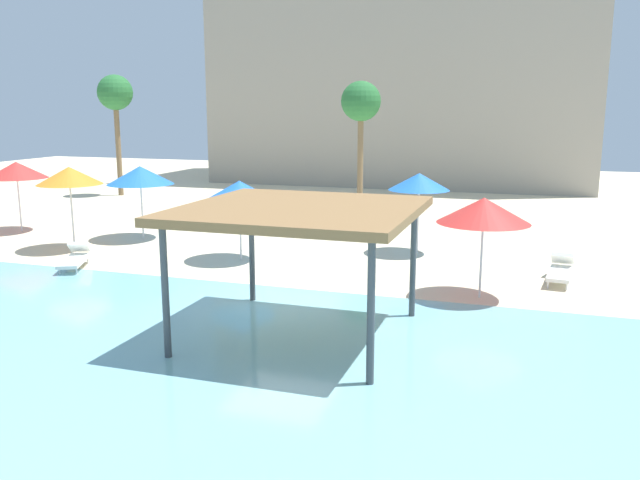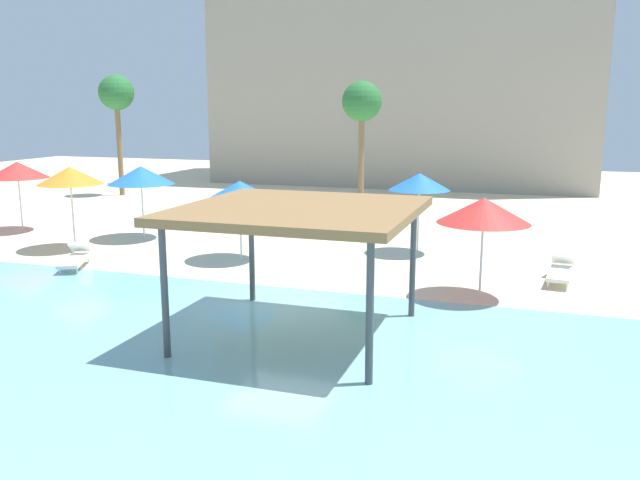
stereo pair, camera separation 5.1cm
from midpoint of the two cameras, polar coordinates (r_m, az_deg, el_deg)
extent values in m
plane|color=beige|center=(16.23, -3.53, -5.76)|extent=(80.00, 80.00, 0.00)
cube|color=#7AB7C1|center=(11.82, -13.21, -12.70)|extent=(44.00, 13.50, 0.04)
cylinder|color=#42474C|center=(16.33, -6.04, -0.92)|extent=(0.14, 0.14, 2.63)
cylinder|color=#42474C|center=(15.16, 8.00, -1.93)|extent=(0.14, 0.14, 2.63)
cylinder|color=#42474C|center=(12.88, -13.41, -4.55)|extent=(0.14, 0.14, 2.63)
cylinder|color=#42474C|center=(11.36, 4.32, -6.43)|extent=(0.14, 0.14, 2.63)
cube|color=olive|center=(13.49, -1.85, 2.60)|extent=(4.73, 4.73, 0.18)
cylinder|color=silver|center=(23.98, -20.79, 1.88)|extent=(0.06, 0.06, 2.24)
cone|color=orange|center=(23.81, -21.03, 5.25)|extent=(2.18, 2.18, 0.60)
cylinder|color=silver|center=(17.17, 13.76, -1.76)|extent=(0.06, 0.06, 1.94)
cone|color=red|center=(16.93, 13.96, 2.51)|extent=(2.35, 2.35, 0.64)
cylinder|color=silver|center=(21.00, -7.01, 0.88)|extent=(0.06, 0.06, 1.95)
cone|color=blue|center=(20.81, -7.09, 4.33)|extent=(2.16, 2.16, 0.59)
cylinder|color=silver|center=(22.08, 8.44, 1.59)|extent=(0.06, 0.06, 2.12)
cone|color=blue|center=(21.89, 8.55, 5.05)|extent=(2.03, 2.03, 0.56)
cylinder|color=silver|center=(28.35, -24.71, 2.80)|extent=(0.06, 0.06, 2.09)
cone|color=red|center=(28.20, -24.95, 5.54)|extent=(2.33, 2.33, 0.64)
cylinder|color=silver|center=(25.17, -15.26, 2.40)|extent=(0.06, 0.06, 2.03)
cone|color=blue|center=(25.00, -15.43, 5.46)|extent=(2.43, 2.43, 0.67)
cylinder|color=white|center=(18.73, 20.59, -3.79)|extent=(0.05, 0.05, 0.22)
cylinder|color=white|center=(18.76, 19.13, -3.67)|extent=(0.05, 0.05, 0.22)
cylinder|color=white|center=(20.12, 20.87, -2.78)|extent=(0.05, 0.05, 0.22)
cylinder|color=white|center=(20.15, 19.51, -2.67)|extent=(0.05, 0.05, 0.22)
cube|color=white|center=(19.40, 20.06, -2.75)|extent=(0.78, 1.85, 0.10)
cube|color=white|center=(20.06, 20.28, -1.51)|extent=(0.65, 0.57, 0.40)
cylinder|color=white|center=(20.37, -20.47, -2.59)|extent=(0.05, 0.05, 0.22)
cylinder|color=white|center=(20.49, -21.78, -2.61)|extent=(0.05, 0.05, 0.22)
cylinder|color=white|center=(21.73, -19.59, -1.68)|extent=(0.05, 0.05, 0.22)
cylinder|color=white|center=(21.84, -20.81, -1.70)|extent=(0.05, 0.05, 0.22)
cube|color=white|center=(21.07, -20.68, -1.71)|extent=(1.30, 1.89, 0.10)
cube|color=white|center=(21.72, -20.27, -0.56)|extent=(0.76, 0.71, 0.40)
cylinder|color=brown|center=(38.03, -17.17, 7.68)|extent=(0.28, 0.28, 5.25)
sphere|color=#286B33|center=(37.98, -17.44, 12.15)|extent=(1.90, 1.90, 1.90)
cylinder|color=brown|center=(31.94, 3.47, 7.08)|extent=(0.28, 0.28, 4.74)
sphere|color=#286B33|center=(31.85, 3.53, 11.96)|extent=(1.90, 1.90, 1.90)
cube|color=#9E9384|center=(44.97, 7.61, 16.50)|extent=(23.51, 11.58, 17.65)
camera|label=1|loc=(0.03, -90.08, -0.02)|focal=36.80mm
camera|label=2|loc=(0.03, 89.92, 0.02)|focal=36.80mm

